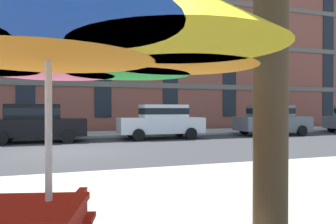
{
  "coord_description": "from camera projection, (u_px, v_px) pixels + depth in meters",
  "views": [
    {
      "loc": [
        0.17,
        -11.82,
        1.55
      ],
      "look_at": [
        5.02,
        3.2,
        1.4
      ],
      "focal_mm": 33.05,
      "sensor_mm": 36.0,
      "label": 1
    }
  ],
  "objects": [
    {
      "name": "sedan_black",
      "position": [
        36.0,
        122.0,
        14.34
      ],
      "size": [
        4.4,
        1.98,
        1.78
      ],
      "color": "black",
      "rests_on": "ground"
    },
    {
      "name": "ground_plane",
      "position": [
        64.0,
        152.0,
        11.21
      ],
      "size": [
        120.0,
        120.0,
        0.0
      ],
      "primitive_type": "plane",
      "color": "#38383A"
    },
    {
      "name": "apartment_building",
      "position": [
        66.0,
        31.0,
        25.4
      ],
      "size": [
        47.04,
        12.08,
        16.0
      ],
      "color": "#934C3D",
      "rests_on": "ground"
    },
    {
      "name": "sedan_white",
      "position": [
        161.0,
        120.0,
        16.2
      ],
      "size": [
        4.4,
        1.98,
        1.78
      ],
      "color": "silver",
      "rests_on": "ground"
    },
    {
      "name": "sidewalk_far",
      "position": [
        65.0,
        135.0,
        17.68
      ],
      "size": [
        56.0,
        3.6,
        0.12
      ],
      "primitive_type": "cube",
      "color": "#B2ADA3",
      "rests_on": "ground"
    },
    {
      "name": "patio_umbrella",
      "position": [
        48.0,
        33.0,
        2.63
      ],
      "size": [
        3.91,
        3.91,
        2.5
      ],
      "color": "silver",
      "rests_on": "ground"
    },
    {
      "name": "sedan_gray",
      "position": [
        272.0,
        119.0,
        18.3
      ],
      "size": [
        4.4,
        1.98,
        1.78
      ],
      "color": "slate",
      "rests_on": "ground"
    }
  ]
}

